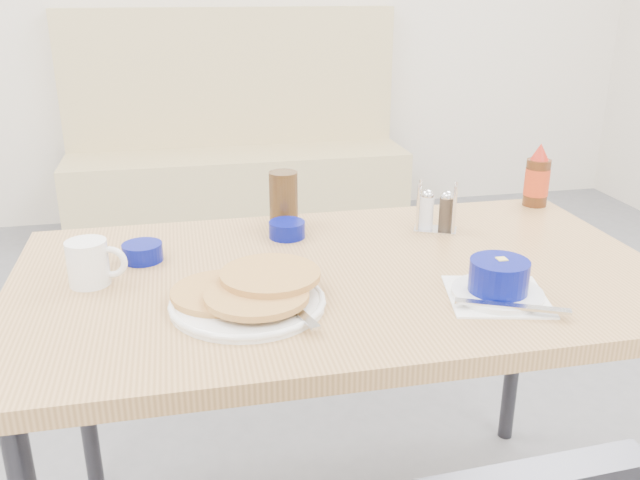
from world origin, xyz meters
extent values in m
cube|color=tan|center=(0.00, 2.72, 0.23)|extent=(1.90, 0.55, 0.45)
cube|color=tan|center=(0.00, 2.94, 0.72)|extent=(1.90, 0.12, 1.00)
cube|color=#2D2D33|center=(0.00, 2.72, 0.04)|extent=(1.90, 0.55, 0.08)
cube|color=tan|center=(0.00, 0.25, 0.74)|extent=(1.40, 0.80, 0.04)
cylinder|color=#2D2D33|center=(-0.62, 0.57, 0.36)|extent=(0.04, 0.04, 0.72)
cylinder|color=#2D2D33|center=(0.62, 0.57, 0.36)|extent=(0.04, 0.04, 0.72)
cylinder|color=white|center=(-0.22, 0.12, 0.77)|extent=(0.30, 0.30, 0.01)
cylinder|color=tan|center=(-0.26, 0.15, 0.78)|extent=(0.20, 0.20, 0.01)
cylinder|color=tan|center=(-0.20, 0.09, 0.79)|extent=(0.20, 0.20, 0.01)
cylinder|color=tan|center=(-0.17, 0.16, 0.81)|extent=(0.20, 0.20, 0.01)
cube|color=silver|center=(-0.13, 0.04, 0.78)|extent=(0.05, 0.13, 0.01)
cylinder|color=white|center=(-0.53, 0.29, 0.81)|extent=(0.08, 0.08, 0.09)
cylinder|color=black|center=(-0.53, 0.29, 0.85)|extent=(0.07, 0.07, 0.00)
torus|color=white|center=(-0.48, 0.29, 0.81)|extent=(0.07, 0.02, 0.07)
cube|color=white|center=(0.27, 0.06, 0.76)|extent=(0.23, 0.23, 0.00)
cylinder|color=white|center=(0.27, 0.06, 0.77)|extent=(0.18, 0.18, 0.01)
cylinder|color=#040C6D|center=(0.27, 0.06, 0.81)|extent=(0.12, 0.12, 0.06)
cylinder|color=white|center=(0.27, 0.06, 0.83)|extent=(0.10, 0.10, 0.01)
cube|color=#F4DB60|center=(0.28, 0.06, 0.84)|extent=(0.02, 0.02, 0.01)
cube|color=silver|center=(0.26, -0.02, 0.78)|extent=(0.20, 0.11, 0.01)
cylinder|color=#040C6D|center=(-0.42, 0.40, 0.78)|extent=(0.09, 0.09, 0.04)
cylinder|color=#040C6D|center=(-0.08, 0.48, 0.78)|extent=(0.09, 0.09, 0.04)
cylinder|color=#3D2813|center=(-0.07, 0.58, 0.83)|extent=(0.09, 0.09, 0.14)
cube|color=silver|center=(0.29, 0.45, 0.76)|extent=(0.12, 0.10, 0.00)
cylinder|color=silver|center=(0.24, 0.45, 0.82)|extent=(0.01, 0.01, 0.12)
cylinder|color=silver|center=(0.32, 0.41, 0.82)|extent=(0.01, 0.01, 0.12)
cylinder|color=silver|center=(0.26, 0.49, 0.82)|extent=(0.01, 0.01, 0.12)
cylinder|color=silver|center=(0.34, 0.45, 0.82)|extent=(0.01, 0.01, 0.12)
cylinder|color=silver|center=(0.27, 0.46, 0.81)|extent=(0.04, 0.04, 0.08)
cylinder|color=#3F3326|center=(0.31, 0.44, 0.81)|extent=(0.04, 0.04, 0.08)
cylinder|color=#47230F|center=(0.64, 0.59, 0.83)|extent=(0.07, 0.07, 0.13)
cylinder|color=#CC4917|center=(0.64, 0.59, 0.83)|extent=(0.07, 0.07, 0.08)
cone|color=#AB1F10|center=(0.64, 0.59, 0.91)|extent=(0.05, 0.05, 0.05)
camera|label=1|loc=(-0.33, -1.06, 1.34)|focal=38.00mm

